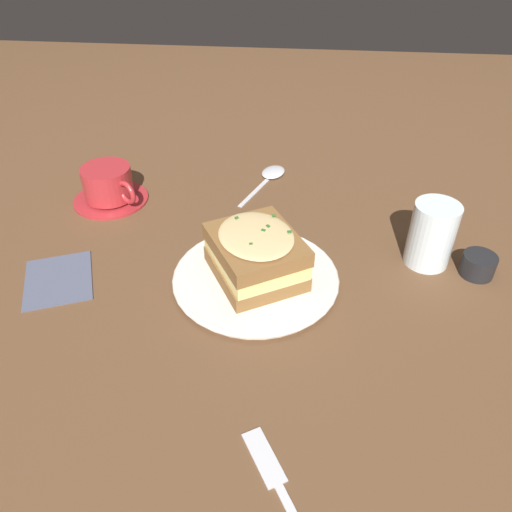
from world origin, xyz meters
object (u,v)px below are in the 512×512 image
teacup_with_saucer (109,186)px  water_glass (432,234)px  fork (278,485)px  condiment_pot (478,265)px  napkin (58,279)px  spoon (271,174)px  dinner_plate (256,276)px  sandwich (256,253)px

teacup_with_saucer → water_glass: size_ratio=1.33×
fork → condiment_pot: bearing=22.0°
fork → napkin: size_ratio=1.37×
water_glass → napkin: bearing=100.5°
spoon → water_glass: bearing=-21.7°
water_glass → spoon: size_ratio=0.62×
dinner_plate → sandwich: 0.04m
teacup_with_saucer → condiment_pot: size_ratio=2.70×
teacup_with_saucer → water_glass: bearing=22.1°
sandwich → condiment_pot: size_ratio=3.40×
dinner_plate → water_glass: size_ratio=2.41×
fork → spoon: 0.62m
sandwich → teacup_with_saucer: 0.34m
teacup_with_saucer → spoon: 0.31m
water_glass → napkin: 0.55m
fork → water_glass: bearing=31.4°
napkin → condiment_pot: condiment_pot is taller
condiment_pot → dinner_plate: bearing=98.4°
water_glass → napkin: (-0.10, 0.54, -0.05)m
teacup_with_saucer → fork: size_ratio=0.84×
teacup_with_saucer → spoon: size_ratio=0.82×
napkin → condiment_pot: 0.62m
napkin → dinner_plate: bearing=-84.3°
napkin → condiment_pot: (0.08, -0.61, 0.01)m
dinner_plate → napkin: size_ratio=2.09×
napkin → fork: bearing=-129.0°
water_glass → fork: size_ratio=0.64×
spoon → condiment_pot: 0.42m
dinner_plate → fork: size_ratio=1.53×
teacup_with_saucer → fork: teacup_with_saucer is taller
sandwich → water_glass: (0.07, -0.25, -0.00)m
napkin → condiment_pot: size_ratio=2.34×
dinner_plate → teacup_with_saucer: teacup_with_saucer is taller
fork → teacup_with_saucer: bearing=93.5°
condiment_pot → fork: bearing=142.4°
sandwich → condiment_pot: 0.33m
napkin → sandwich: bearing=-84.3°
sandwich → dinner_plate: bearing=109.4°
water_glass → napkin: size_ratio=0.87×
fork → spoon: size_ratio=0.97×
dinner_plate → fork: 0.31m
fork → napkin: same height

